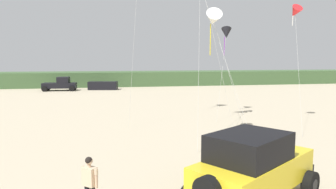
{
  "coord_description": "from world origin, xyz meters",
  "views": [
    {
      "loc": [
        -2.32,
        -4.66,
        4.41
      ],
      "look_at": [
        -0.4,
        5.1,
        3.31
      ],
      "focal_mm": 33.54,
      "sensor_mm": 36.0,
      "label": 1
    }
  ],
  "objects_px": {
    "distant_pickup": "(61,84)",
    "jeep": "(253,166)",
    "person_watching": "(90,181)",
    "kite_white_parafoil": "(295,12)",
    "kite_black_sled": "(226,33)",
    "kite_yellow_diamond": "(213,19)",
    "distant_sedan": "(103,86)"
  },
  "relations": [
    {
      "from": "person_watching",
      "to": "distant_pickup",
      "type": "xyz_separation_m",
      "value": [
        -5.9,
        37.91,
        0.0
      ]
    },
    {
      "from": "distant_sedan",
      "to": "kite_black_sled",
      "type": "xyz_separation_m",
      "value": [
        9.91,
        -23.49,
        5.89
      ]
    },
    {
      "from": "jeep",
      "to": "distant_pickup",
      "type": "height_order",
      "value": "jeep"
    },
    {
      "from": "distant_pickup",
      "to": "kite_black_sled",
      "type": "distance_m",
      "value": 28.49
    },
    {
      "from": "kite_black_sled",
      "to": "kite_yellow_diamond",
      "type": "height_order",
      "value": "kite_yellow_diamond"
    },
    {
      "from": "jeep",
      "to": "distant_pickup",
      "type": "bearing_deg",
      "value": 105.67
    },
    {
      "from": "kite_white_parafoil",
      "to": "kite_yellow_diamond",
      "type": "bearing_deg",
      "value": -157.14
    },
    {
      "from": "person_watching",
      "to": "distant_sedan",
      "type": "bearing_deg",
      "value": 89.92
    },
    {
      "from": "distant_pickup",
      "to": "kite_yellow_diamond",
      "type": "distance_m",
      "value": 32.89
    },
    {
      "from": "kite_yellow_diamond",
      "to": "person_watching",
      "type": "bearing_deg",
      "value": -128.91
    },
    {
      "from": "person_watching",
      "to": "kite_yellow_diamond",
      "type": "height_order",
      "value": "kite_yellow_diamond"
    },
    {
      "from": "jeep",
      "to": "distant_pickup",
      "type": "relative_size",
      "value": 1.05
    },
    {
      "from": "kite_yellow_diamond",
      "to": "distant_sedan",
      "type": "bearing_deg",
      "value": 101.84
    },
    {
      "from": "person_watching",
      "to": "kite_white_parafoil",
      "type": "distance_m",
      "value": 18.44
    },
    {
      "from": "jeep",
      "to": "distant_pickup",
      "type": "xyz_separation_m",
      "value": [
        -10.75,
        38.33,
        -0.26
      ]
    },
    {
      "from": "kite_black_sled",
      "to": "kite_white_parafoil",
      "type": "distance_m",
      "value": 5.37
    },
    {
      "from": "person_watching",
      "to": "kite_white_parafoil",
      "type": "xyz_separation_m",
      "value": [
        13.3,
        10.86,
        6.71
      ]
    },
    {
      "from": "jeep",
      "to": "kite_black_sled",
      "type": "distance_m",
      "value": 17.0
    },
    {
      "from": "distant_pickup",
      "to": "jeep",
      "type": "bearing_deg",
      "value": -74.33
    },
    {
      "from": "distant_sedan",
      "to": "kite_white_parafoil",
      "type": "relative_size",
      "value": 0.51
    },
    {
      "from": "distant_sedan",
      "to": "kite_black_sled",
      "type": "relative_size",
      "value": 0.6
    },
    {
      "from": "kite_white_parafoil",
      "to": "distant_pickup",
      "type": "bearing_deg",
      "value": 125.37
    },
    {
      "from": "jeep",
      "to": "person_watching",
      "type": "relative_size",
      "value": 2.96
    },
    {
      "from": "person_watching",
      "to": "jeep",
      "type": "bearing_deg",
      "value": -4.92
    },
    {
      "from": "distant_pickup",
      "to": "kite_yellow_diamond",
      "type": "relative_size",
      "value": 0.65
    },
    {
      "from": "distant_pickup",
      "to": "kite_white_parafoil",
      "type": "height_order",
      "value": "kite_white_parafoil"
    },
    {
      "from": "distant_sedan",
      "to": "kite_white_parafoil",
      "type": "height_order",
      "value": "kite_white_parafoil"
    },
    {
      "from": "jeep",
      "to": "distant_sedan",
      "type": "height_order",
      "value": "jeep"
    },
    {
      "from": "kite_yellow_diamond",
      "to": "kite_white_parafoil",
      "type": "bearing_deg",
      "value": 22.86
    },
    {
      "from": "person_watching",
      "to": "kite_black_sled",
      "type": "height_order",
      "value": "kite_black_sled"
    },
    {
      "from": "kite_yellow_diamond",
      "to": "kite_white_parafoil",
      "type": "relative_size",
      "value": 0.89
    },
    {
      "from": "distant_sedan",
      "to": "kite_yellow_diamond",
      "type": "height_order",
      "value": "kite_yellow_diamond"
    }
  ]
}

